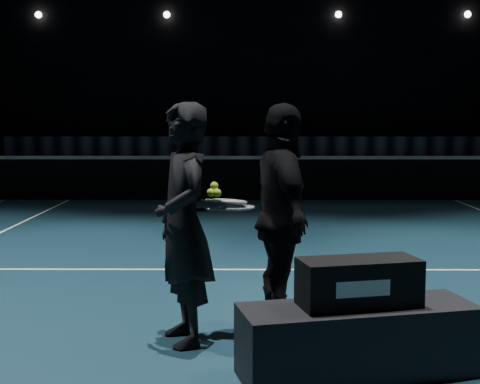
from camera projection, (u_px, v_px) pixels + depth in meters
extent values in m
plane|color=#0E2232|center=(262.00, 201.00, 14.10)|extent=(36.00, 36.00, 0.00)
plane|color=black|center=(252.00, 48.00, 31.42)|extent=(30.00, 0.00, 30.00)
cube|color=black|center=(262.00, 180.00, 14.05)|extent=(12.80, 0.02, 0.86)
cube|color=white|center=(262.00, 158.00, 14.00)|extent=(12.80, 0.03, 0.07)
cube|color=black|center=(253.00, 147.00, 29.45)|extent=(22.00, 0.15, 0.90)
cube|color=black|center=(358.00, 340.00, 4.58)|extent=(1.70, 0.90, 0.49)
cube|color=black|center=(359.00, 282.00, 4.53)|extent=(0.87, 0.52, 0.32)
cube|color=white|center=(363.00, 289.00, 4.36)|extent=(0.37, 0.09, 0.11)
imported|color=black|center=(184.00, 224.00, 5.16)|extent=(0.67, 0.80, 1.88)
imported|color=black|center=(282.00, 218.00, 5.49)|extent=(0.68, 1.17, 1.88)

